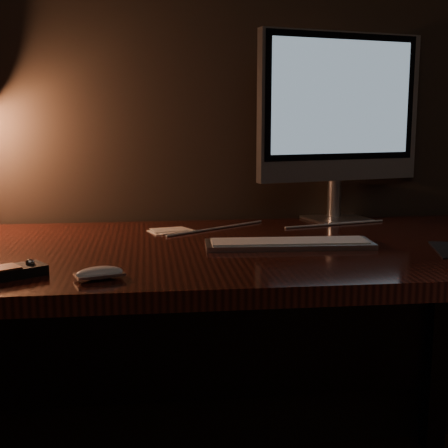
{
  "coord_description": "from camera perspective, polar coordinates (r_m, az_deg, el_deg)",
  "views": [
    {
      "loc": [
        -0.14,
        0.42,
        1.05
      ],
      "look_at": [
        0.02,
        1.73,
        0.82
      ],
      "focal_mm": 50.0,
      "sensor_mm": 36.0,
      "label": 1
    }
  ],
  "objects": [
    {
      "name": "mouse",
      "position": [
        1.2,
        -11.31,
        -4.59
      ],
      "size": [
        0.1,
        0.07,
        0.02
      ],
      "primitive_type": "ellipsoid",
      "rotation": [
        0.0,
        0.0,
        0.31
      ],
      "color": "white",
      "rests_on": "desk"
    },
    {
      "name": "desk",
      "position": [
        1.58,
        -1.59,
        -6.11
      ],
      "size": [
        1.6,
        0.75,
        0.75
      ],
      "color": "#3A130D",
      "rests_on": "ground"
    },
    {
      "name": "monitor",
      "position": [
        1.85,
        10.59,
        10.13
      ],
      "size": [
        0.51,
        0.19,
        0.54
      ],
      "rotation": [
        0.0,
        0.0,
        0.25
      ],
      "color": "silver",
      "rests_on": "desk"
    },
    {
      "name": "papers",
      "position": [
        1.67,
        -4.9,
        -0.6
      ],
      "size": [
        0.13,
        0.11,
        0.01
      ],
      "primitive_type": "cube",
      "rotation": [
        0.0,
        0.0,
        0.34
      ],
      "color": "white",
      "rests_on": "desk"
    },
    {
      "name": "cable",
      "position": [
        1.73,
        4.95,
        -0.26
      ],
      "size": [
        0.61,
        0.26,
        0.01
      ],
      "primitive_type": "cylinder",
      "rotation": [
        0.0,
        1.57,
        0.39
      ],
      "color": "white",
      "rests_on": "desk"
    },
    {
      "name": "media_remote",
      "position": [
        1.25,
        -19.72,
        -4.25
      ],
      "size": [
        0.17,
        0.14,
        0.03
      ],
      "rotation": [
        0.0,
        0.0,
        0.58
      ],
      "color": "black",
      "rests_on": "desk"
    },
    {
      "name": "keyboard",
      "position": [
        1.48,
        5.99,
        -1.76
      ],
      "size": [
        0.4,
        0.13,
        0.01
      ],
      "primitive_type": "cube",
      "rotation": [
        0.0,
        0.0,
        -0.05
      ],
      "color": "silver",
      "rests_on": "desk"
    }
  ]
}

